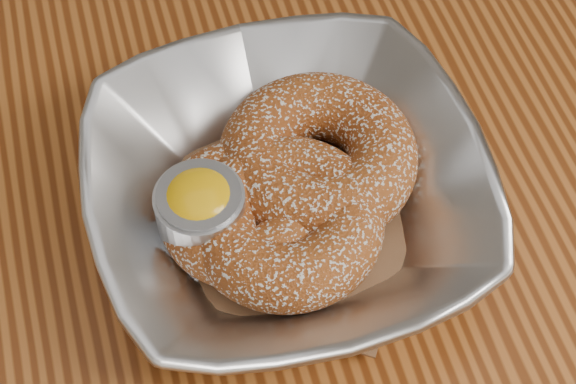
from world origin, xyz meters
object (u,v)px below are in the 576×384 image
object	(u,v)px
table	(471,361)
donut_front	(286,221)
serving_bowl	(288,194)
donut_back	(318,156)
donut_extra	(242,212)
ramekin	(201,213)

from	to	relation	value
table	donut_front	bearing A→B (deg)	150.87
table	donut_front	world-z (taller)	donut_front
table	serving_bowl	bearing A→B (deg)	142.45
donut_back	donut_extra	world-z (taller)	donut_back
table	donut_back	xyz separation A→B (m)	(-0.08, 0.10, 0.13)
serving_bowl	donut_extra	bearing A→B (deg)	-171.67
serving_bowl	ramekin	xyz separation A→B (m)	(-0.05, -0.00, 0.01)
serving_bowl	donut_front	xyz separation A→B (m)	(-0.01, -0.02, 0.00)
table	serving_bowl	size ratio (longest dim) A/B	5.33
donut_front	donut_extra	bearing A→B (deg)	146.69
donut_back	table	bearing A→B (deg)	-50.92
table	ramekin	world-z (taller)	ramekin
donut_front	donut_back	bearing A→B (deg)	51.05
ramekin	donut_front	bearing A→B (deg)	-18.51
donut_back	donut_front	xyz separation A→B (m)	(-0.03, -0.04, -0.00)
table	donut_back	world-z (taller)	donut_back
ramekin	serving_bowl	bearing A→B (deg)	3.82
donut_extra	serving_bowl	bearing A→B (deg)	8.33
table	donut_extra	xyz separation A→B (m)	(-0.13, 0.08, 0.13)
table	donut_front	size ratio (longest dim) A/B	10.90
donut_back	donut_extra	xyz separation A→B (m)	(-0.05, -0.02, -0.00)
donut_back	donut_front	world-z (taller)	donut_back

